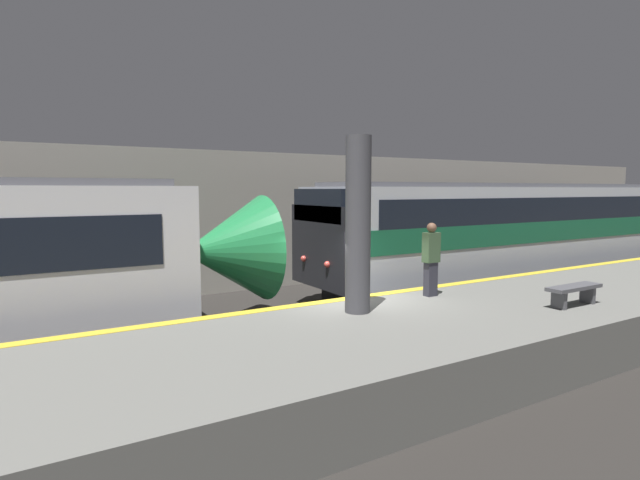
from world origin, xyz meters
The scene contains 7 objects.
ground_plane centered at (0.00, 0.00, 0.00)m, with size 120.00×120.00×0.00m, color #282623.
platform centered at (0.00, -2.26, 0.54)m, with size 40.00×4.52×1.09m.
station_rear_barrier centered at (0.00, 6.97, 2.47)m, with size 50.00×0.15×4.94m.
support_pillar_near centered at (-0.69, -1.29, 2.88)m, with size 0.52×0.52×3.62m.
train_boxy centered at (9.43, 2.70, 1.97)m, with size 17.63×3.01×3.82m.
person_waiting centered at (1.70, -0.91, 2.01)m, with size 0.38×0.24×1.75m.
platform_bench centered at (3.67, -3.28, 1.41)m, with size 1.50×0.40×0.45m.
Camera 1 is at (-6.61, -9.58, 3.61)m, focal length 28.00 mm.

